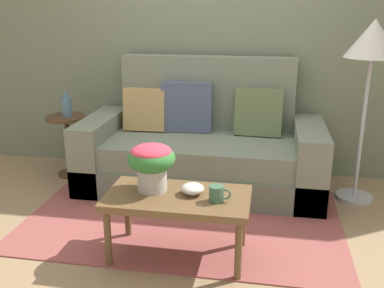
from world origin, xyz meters
name	(u,v)px	position (x,y,z in m)	size (l,w,h in m)	color
ground_plane	(185,216)	(0.00, 0.00, 0.00)	(14.00, 14.00, 0.00)	#997A56
wall_back	(207,33)	(0.00, 1.15, 1.36)	(6.40, 0.12, 2.71)	slate
area_rug	(186,211)	(0.00, 0.07, 0.01)	(2.43, 1.75, 0.01)	#994C47
couch	(202,149)	(0.03, 0.66, 0.35)	(2.14, 0.94, 1.16)	#626B59
coffee_table	(178,202)	(0.07, -0.58, 0.39)	(0.93, 0.50, 0.45)	brown
side_table	(67,135)	(-1.28, 0.66, 0.41)	(0.38, 0.38, 0.60)	#4C331E
floor_lamp	(372,49)	(1.39, 0.58, 1.28)	(0.43, 0.43, 1.51)	#B2B2B7
potted_plant	(152,161)	(-0.11, -0.52, 0.65)	(0.31, 0.31, 0.31)	#B7B2A8
coffee_mug	(217,194)	(0.33, -0.62, 0.50)	(0.14, 0.09, 0.10)	#3D664C
snack_bowl	(193,189)	(0.16, -0.55, 0.48)	(0.15, 0.15, 0.07)	silver
table_vase	(67,106)	(-1.26, 0.67, 0.70)	(0.09, 0.09, 0.24)	slate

